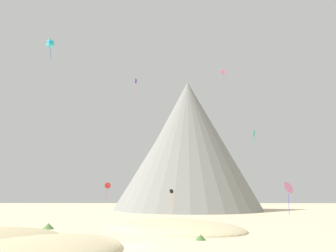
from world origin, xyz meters
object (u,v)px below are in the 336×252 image
Objects in this scene: kite_red_low at (108,186)px; kite_pink_low at (288,188)px; bush_ridge_crest at (201,237)px; rock_massif at (185,153)px; bush_mid_center at (170,223)px; bush_scatter_east at (208,223)px; kite_teal_mid at (254,135)px; bush_far_left at (69,242)px; kite_indigo_high at (136,82)px; bush_low_patch at (48,226)px; kite_cyan_high at (50,43)px; kite_black_low at (172,192)px; kite_rainbow_high at (223,72)px.

kite_red_low is 51.29m from kite_pink_low.
kite_pink_low is at bearing 128.08° from kite_red_low.
rock_massif is (1.30, 75.85, 21.51)m from bush_ridge_crest.
bush_mid_center is at bearing 110.32° from kite_red_low.
kite_teal_mid is (10.15, 1.59, 16.84)m from bush_scatter_east.
kite_teal_mid reaches higher than kite_pink_low.
kite_indigo_high is (0.64, 41.16, 35.51)m from bush_far_left.
bush_low_patch is 1.46× the size of bush_ridge_crest.
kite_cyan_high is at bearing 6.63° from kite_teal_mid.
bush_ridge_crest is at bearing 103.59° from kite_red_low.
kite_indigo_high reaches higher than bush_scatter_east.
rock_massif reaches higher than bush_scatter_east.
kite_black_low is (-3.74, 44.96, 5.98)m from bush_ridge_crest.
bush_ridge_crest is at bearing -25.75° from bush_low_patch.
kite_black_low is 48.16m from kite_cyan_high.
kite_black_low is at bearing 77.86° from bush_far_left.
bush_low_patch is at bearing -110.66° from rock_massif.
rock_massif is (-1.81, 56.72, 21.56)m from bush_scatter_east.
bush_far_left is 40.61m from kite_teal_mid.
rock_massif is at bearing 69.34° from bush_low_patch.
bush_mid_center is (19.31, 6.66, -0.05)m from bush_low_patch.
bush_low_patch reaches higher than bush_far_left.
kite_black_low reaches higher than bush_mid_center.
kite_cyan_high is 1.38× the size of kite_teal_mid.
bush_scatter_east is at bearing -105.70° from kite_black_low.
bush_scatter_east is 0.48× the size of kite_indigo_high.
bush_ridge_crest is (23.10, -11.14, -0.14)m from bush_low_patch.
bush_far_left is at bearing -101.04° from rock_massif.
rock_massif is at bearing 38.38° from kite_indigo_high.
kite_black_low is 32.17m from kite_indigo_high.
kite_teal_mid is at bearing -61.95° from kite_indigo_high.
kite_rainbow_high is at bearing 74.37° from bush_ridge_crest.
kite_pink_low is (20.39, -3.18, 6.01)m from bush_mid_center.
kite_rainbow_high is at bearing 69.21° from bush_scatter_east.
kite_pink_low is (39.07, -33.18, -1.69)m from kite_red_low.
kite_black_low is (19.36, 33.82, 5.84)m from bush_low_patch.
kite_red_low is at bearing 98.99° from bush_far_left.
bush_low_patch is at bearing -150.33° from kite_black_low.
kite_cyan_high reaches higher than bush_scatter_east.
kite_red_low is at bearing 86.42° from kite_rainbow_high.
kite_cyan_high is 0.92× the size of kite_indigo_high.
kite_black_low is (10.53, 48.96, 5.92)m from bush_far_left.
kite_indigo_high is at bearing 118.10° from kite_red_low.
rock_massif is at bearing 78.96° from bush_far_left.
kite_rainbow_high reaches higher than kite_black_low.
kite_red_low is at bearing -130.29° from rock_massif.
bush_scatter_east is 47.24m from kite_rainbow_high.
bush_mid_center is at bearing 19.04° from bush_low_patch.
bush_mid_center is 21.50m from kite_pink_low.
kite_cyan_high is at bearing -151.41° from kite_indigo_high.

